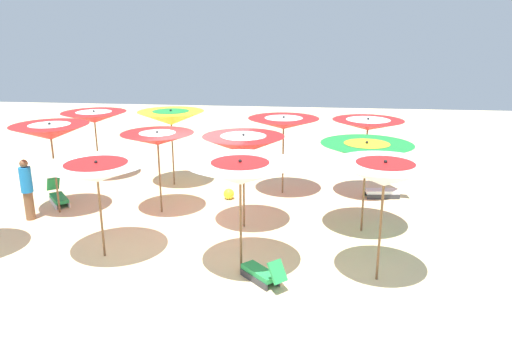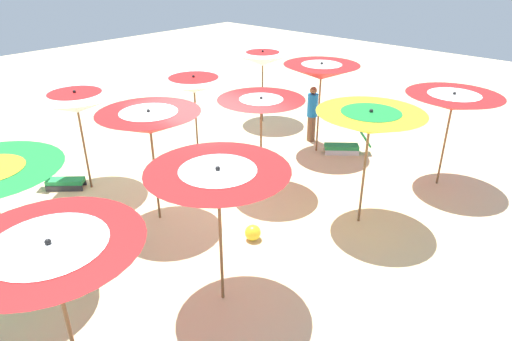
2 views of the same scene
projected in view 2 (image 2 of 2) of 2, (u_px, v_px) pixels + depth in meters
ground at (215, 203)px, 10.14m from camera, size 39.29×39.29×0.04m
beach_umbrella_2 at (51, 255)px, 4.83m from camera, size 2.04×2.04×2.38m
beach_umbrella_3 at (76, 102)px, 9.87m from camera, size 2.16×2.16×2.38m
beach_umbrella_4 at (150, 122)px, 8.63m from camera, size 1.99×1.99×2.40m
beach_umbrella_5 at (218, 180)px, 6.43m from camera, size 2.09×2.09×2.37m
beach_umbrella_6 at (194, 85)px, 11.81m from camera, size 2.19×2.19×2.18m
beach_umbrella_7 at (261, 106)px, 9.80m from camera, size 1.91×1.91×2.27m
beach_umbrella_8 at (370, 123)px, 8.51m from camera, size 2.06×2.06×2.44m
beach_umbrella_9 at (263, 59)px, 14.07m from camera, size 1.97×1.97×2.30m
beach_umbrella_10 at (321, 72)px, 11.76m from camera, size 1.99×1.99×2.49m
beach_umbrella_11 at (453, 102)px, 10.07m from camera, size 2.09×2.09×2.28m
lounger_0 at (346, 146)px, 12.51m from camera, size 1.09×1.19×0.68m
lounger_1 at (61, 181)px, 10.65m from camera, size 1.00×1.02×0.62m
beachgoer_0 at (312, 113)px, 13.05m from camera, size 0.30×0.30×1.62m
beach_ball at (253, 233)px, 8.78m from camera, size 0.31×0.31×0.31m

